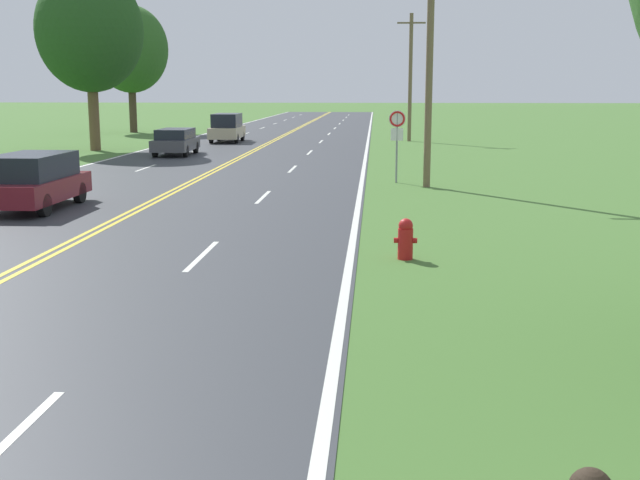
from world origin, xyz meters
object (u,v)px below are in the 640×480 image
fire_hydrant (405,239)px  tree_left_verge (130,49)px  car_dark_grey_hatchback_mid_near (176,141)px  car_champagne_van_mid_far (227,127)px  car_maroon_hatchback_approaching (32,180)px  traffic_sign (397,128)px  tree_far_back (90,31)px

fire_hydrant → tree_left_verge: size_ratio=0.09×
car_dark_grey_hatchback_mid_near → car_champagne_van_mid_far: 10.56m
car_champagne_van_mid_far → car_maroon_hatchback_approaching: bearing=177.9°
traffic_sign → tree_left_verge: size_ratio=0.27×
traffic_sign → car_dark_grey_hatchback_mid_near: 16.00m
tree_left_verge → tree_far_back: size_ratio=0.99×
tree_left_verge → fire_hydrant: bearing=-67.1°
fire_hydrant → tree_far_back: size_ratio=0.08×
tree_far_back → car_champagne_van_mid_far: size_ratio=2.10×
tree_left_verge → car_champagne_van_mid_far: size_ratio=2.09×
fire_hydrant → tree_far_back: 32.67m
tree_left_verge → car_champagne_van_mid_far: bearing=-49.2°
fire_hydrant → tree_left_verge: 50.63m
traffic_sign → car_champagne_van_mid_far: traffic_sign is taller
fire_hydrant → tree_far_back: bearing=120.1°
car_dark_grey_hatchback_mid_near → car_champagne_van_mid_far: (0.73, 10.53, 0.20)m
fire_hydrant → traffic_sign: size_ratio=0.32×
tree_left_verge → car_dark_grey_hatchback_mid_near: (8.70, -21.46, -5.61)m
tree_far_back → car_champagne_van_mid_far: 11.13m
traffic_sign → car_champagne_van_mid_far: size_ratio=0.56×
car_dark_grey_hatchback_mid_near → car_champagne_van_mid_far: size_ratio=0.89×
tree_far_back → car_maroon_hatchback_approaching: (5.84, -21.74, -5.60)m
car_maroon_hatchback_approaching → car_dark_grey_hatchback_mid_near: size_ratio=1.03×
fire_hydrant → car_dark_grey_hatchback_mid_near: 27.14m
traffic_sign → car_maroon_hatchback_approaching: size_ratio=0.61×
traffic_sign → car_dark_grey_hatchback_mid_near: (-10.99, 11.56, -1.23)m
tree_left_verge → tree_far_back: (3.45, -18.54, 0.09)m
tree_far_back → car_dark_grey_hatchback_mid_near: (5.25, -2.92, -5.70)m
fire_hydrant → traffic_sign: (0.15, 13.32, 1.54)m
tree_left_verge → traffic_sign: bearing=-59.2°
car_maroon_hatchback_approaching → car_champagne_van_mid_far: car_champagne_van_mid_far is taller
fire_hydrant → car_maroon_hatchback_approaching: size_ratio=0.19×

